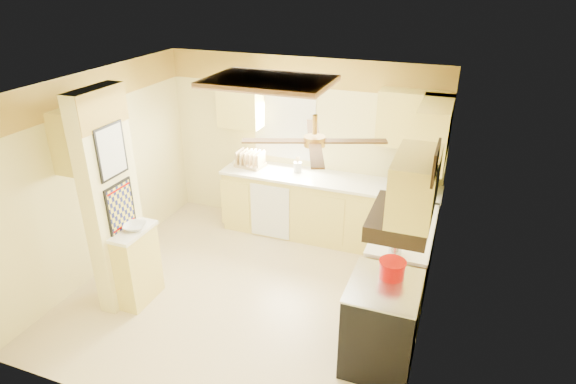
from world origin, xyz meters
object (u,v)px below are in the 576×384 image
at_px(kettle, 396,245).
at_px(microwave, 410,178).
at_px(stove, 381,324).
at_px(dutch_oven, 392,269).
at_px(bowl, 135,227).

bearing_deg(kettle, microwave, 92.60).
relative_size(stove, dutch_oven, 3.56).
xyz_separation_m(stove, dutch_oven, (0.03, 0.15, 0.54)).
bearing_deg(dutch_oven, microwave, 93.03).
height_order(stove, kettle, kettle).
bearing_deg(bowl, kettle, 10.41).
distance_m(bowl, dutch_oven, 2.81).
bearing_deg(microwave, bowl, 38.24).
xyz_separation_m(microwave, dutch_oven, (0.11, -2.03, -0.08)).
height_order(microwave, bowl, microwave).
distance_m(stove, dutch_oven, 0.56).
bearing_deg(bowl, dutch_oven, 2.50).
xyz_separation_m(dutch_oven, kettle, (-0.03, 0.39, 0.03)).
bearing_deg(microwave, kettle, 92.29).
height_order(bowl, kettle, kettle).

